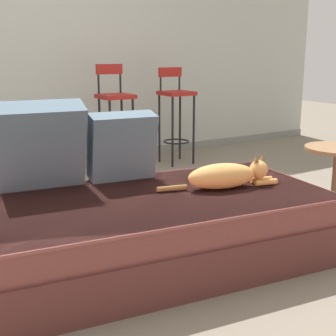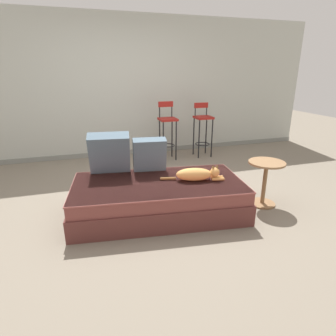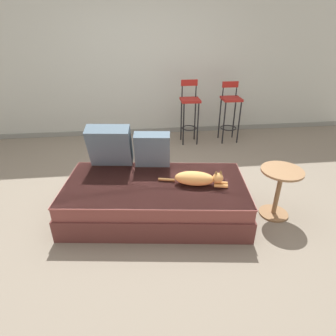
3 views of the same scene
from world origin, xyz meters
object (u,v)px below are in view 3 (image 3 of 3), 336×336
at_px(throw_pillow_middle, 152,149).
at_px(cat, 197,179).
at_px(throw_pillow_corner, 110,146).
at_px(bar_stool_near_window, 190,107).
at_px(bar_stool_by_doorway, 230,107).
at_px(side_table, 279,186).
at_px(couch, 156,198).

bearing_deg(throw_pillow_middle, cat, -48.26).
height_order(throw_pillow_corner, cat, throw_pillow_corner).
bearing_deg(throw_pillow_corner, bar_stool_near_window, 52.21).
distance_m(bar_stool_by_doorway, side_table, 2.25).
height_order(cat, bar_stool_by_doorway, bar_stool_by_doorway).
bearing_deg(throw_pillow_middle, side_table, -23.40).
bearing_deg(side_table, bar_stool_by_doorway, 86.39).
relative_size(throw_pillow_middle, side_table, 0.76).
distance_m(throw_pillow_middle, cat, 0.67).
height_order(bar_stool_near_window, bar_stool_by_doorway, bar_stool_near_window).
relative_size(couch, bar_stool_near_window, 1.94).
bearing_deg(throw_pillow_corner, throw_pillow_middle, -7.27).
distance_m(bar_stool_near_window, side_table, 2.32).
bearing_deg(throw_pillow_middle, bar_stool_near_window, 65.72).
distance_m(throw_pillow_middle, bar_stool_by_doorway, 2.21).
relative_size(couch, throw_pillow_corner, 3.96).
bearing_deg(bar_stool_near_window, cat, -98.19).
bearing_deg(throw_pillow_middle, couch, -90.25).
xyz_separation_m(throw_pillow_corner, throw_pillow_middle, (0.49, -0.06, -0.05)).
relative_size(couch, side_table, 3.67).
xyz_separation_m(throw_pillow_middle, bar_stool_near_window, (0.75, 1.66, 0.02)).
xyz_separation_m(throw_pillow_corner, side_table, (1.81, -0.64, -0.29)).
distance_m(throw_pillow_corner, bar_stool_near_window, 2.02).
relative_size(throw_pillow_corner, cat, 0.72).
distance_m(throw_pillow_corner, cat, 1.10).
bearing_deg(cat, throw_pillow_corner, 149.16).
distance_m(couch, side_table, 1.35).
distance_m(bar_stool_near_window, bar_stool_by_doorway, 0.72).
bearing_deg(cat, side_table, -5.23).
bearing_deg(couch, bar_stool_by_doorway, 54.57).
xyz_separation_m(couch, bar_stool_by_doorway, (1.47, 2.06, 0.41)).
height_order(bar_stool_by_doorway, side_table, bar_stool_by_doorway).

